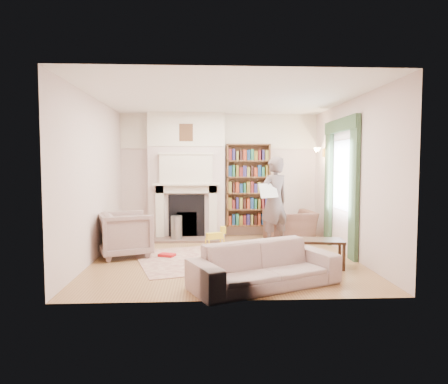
{
  "coord_description": "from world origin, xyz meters",
  "views": [
    {
      "loc": [
        -0.37,
        -6.98,
        1.66
      ],
      "look_at": [
        0.0,
        0.25,
        1.15
      ],
      "focal_mm": 32.0,
      "sensor_mm": 36.0,
      "label": 1
    }
  ],
  "objects": [
    {
      "name": "window",
      "position": [
        2.23,
        0.4,
        1.45
      ],
      "size": [
        0.02,
        0.9,
        1.3
      ],
      "primitive_type": "cube",
      "color": "silver",
      "rests_on": "wall_right"
    },
    {
      "name": "fireplace",
      "position": [
        -0.75,
        2.05,
        1.39
      ],
      "size": [
        1.7,
        0.58,
        2.8
      ],
      "color": "beige",
      "rests_on": "floor"
    },
    {
      "name": "wall_back",
      "position": [
        0.0,
        2.25,
        1.4
      ],
      "size": [
        4.5,
        0.0,
        4.5
      ],
      "primitive_type": "plane",
      "rotation": [
        1.57,
        0.0,
        0.0
      ],
      "color": "beige",
      "rests_on": "floor"
    },
    {
      "name": "bookcase",
      "position": [
        0.65,
        2.12,
        1.18
      ],
      "size": [
        1.0,
        0.24,
        1.85
      ],
      "primitive_type": "cube",
      "color": "brown",
      "rests_on": "floor"
    },
    {
      "name": "rocking_horse",
      "position": [
        -0.16,
        0.61,
        0.23
      ],
      "size": [
        0.56,
        0.39,
        0.46
      ],
      "primitive_type": null,
      "rotation": [
        0.0,
        0.0,
        0.39
      ],
      "color": "yellow",
      "rests_on": "rug"
    },
    {
      "name": "curtain_right",
      "position": [
        2.2,
        1.1,
        1.2
      ],
      "size": [
        0.07,
        0.32,
        2.4
      ],
      "primitive_type": "cube",
      "color": "#304B31",
      "rests_on": "floor"
    },
    {
      "name": "sofa",
      "position": [
        0.45,
        -1.71,
        0.3
      ],
      "size": [
        2.17,
        1.53,
        0.59
      ],
      "primitive_type": "imported",
      "rotation": [
        0.0,
        0.0,
        0.41
      ],
      "color": "#BEB59D",
      "rests_on": "floor"
    },
    {
      "name": "coffee_table",
      "position": [
        1.52,
        -0.73,
        0.23
      ],
      "size": [
        0.76,
        0.56,
        0.45
      ],
      "primitive_type": null,
      "rotation": [
        0.0,
        0.0,
        -0.17
      ],
      "color": "black",
      "rests_on": "floor"
    },
    {
      "name": "man_reading",
      "position": [
        1.04,
        0.89,
        0.9
      ],
      "size": [
        0.78,
        0.7,
        1.8
      ],
      "primitive_type": "imported",
      "rotation": [
        0.0,
        0.0,
        3.65
      ],
      "color": "#574845",
      "rests_on": "floor"
    },
    {
      "name": "pelmet",
      "position": [
        2.19,
        0.4,
        2.38
      ],
      "size": [
        0.09,
        1.7,
        0.24
      ],
      "primitive_type": "cube",
      "color": "#304B31",
      "rests_on": "wall_right"
    },
    {
      "name": "armchair_reading",
      "position": [
        1.49,
        1.49,
        0.32
      ],
      "size": [
        1.11,
        1.0,
        0.65
      ],
      "primitive_type": "imported",
      "rotation": [
        0.0,
        0.0,
        3.28
      ],
      "color": "#54302D",
      "rests_on": "floor"
    },
    {
      "name": "rug",
      "position": [
        -0.18,
        -0.02,
        0.01
      ],
      "size": [
        3.09,
        2.69,
        0.01
      ],
      "primitive_type": "cube",
      "rotation": [
        0.0,
        0.0,
        0.29
      ],
      "color": "beige",
      "rests_on": "floor"
    },
    {
      "name": "paraffin_heater",
      "position": [
        -0.95,
        1.56,
        0.28
      ],
      "size": [
        0.31,
        0.31,
        0.55
      ],
      "primitive_type": "cylinder",
      "rotation": [
        0.0,
        0.0,
        0.34
      ],
      "color": "#929598",
      "rests_on": "floor"
    },
    {
      "name": "wall_sconce",
      "position": [
        2.03,
        1.5,
        1.9
      ],
      "size": [
        0.2,
        0.24,
        0.24
      ],
      "primitive_type": null,
      "color": "gold",
      "rests_on": "wall_right"
    },
    {
      "name": "ceiling",
      "position": [
        0.0,
        0.0,
        2.8
      ],
      "size": [
        4.5,
        4.5,
        0.0
      ],
      "primitive_type": "plane",
      "rotation": [
        3.14,
        0.0,
        0.0
      ],
      "color": "white",
      "rests_on": "wall_back"
    },
    {
      "name": "floor",
      "position": [
        0.0,
        0.0,
        0.0
      ],
      "size": [
        4.5,
        4.5,
        0.0
      ],
      "primitive_type": "plane",
      "color": "brown",
      "rests_on": "ground"
    },
    {
      "name": "comic_annuals",
      "position": [
        0.22,
        -0.5,
        0.02
      ],
      "size": [
        0.82,
        0.69,
        0.02
      ],
      "color": "red",
      "rests_on": "rug"
    },
    {
      "name": "wall_right",
      "position": [
        2.25,
        0.0,
        1.4
      ],
      "size": [
        0.0,
        4.5,
        4.5
      ],
      "primitive_type": "plane",
      "rotation": [
        1.57,
        0.0,
        -1.57
      ],
      "color": "beige",
      "rests_on": "floor"
    },
    {
      "name": "newspaper",
      "position": [
        0.89,
        0.69,
        1.14
      ],
      "size": [
        0.42,
        0.3,
        0.28
      ],
      "primitive_type": "cube",
      "rotation": [
        -0.35,
        0.0,
        0.51
      ],
      "color": "beige",
      "rests_on": "man_reading"
    },
    {
      "name": "board_game",
      "position": [
        -0.08,
        -0.45,
        0.03
      ],
      "size": [
        0.42,
        0.42,
        0.03
      ],
      "primitive_type": "cube",
      "rotation": [
        0.0,
        0.0,
        -0.2
      ],
      "color": "gold",
      "rests_on": "rug"
    },
    {
      "name": "armchair_left",
      "position": [
        -1.78,
        0.2,
        0.4
      ],
      "size": [
        1.14,
        1.12,
        0.8
      ],
      "primitive_type": "imported",
      "rotation": [
        0.0,
        0.0,
        1.95
      ],
      "color": "#ACA38E",
      "rests_on": "floor"
    },
    {
      "name": "curtain_left",
      "position": [
        2.2,
        -0.3,
        1.2
      ],
      "size": [
        0.07,
        0.32,
        2.4
      ],
      "primitive_type": "cube",
      "color": "#304B31",
      "rests_on": "floor"
    },
    {
      "name": "wall_front",
      "position": [
        0.0,
        -2.25,
        1.4
      ],
      "size": [
        4.5,
        0.0,
        4.5
      ],
      "primitive_type": "plane",
      "rotation": [
        -1.57,
        0.0,
        0.0
      ],
      "color": "beige",
      "rests_on": "floor"
    },
    {
      "name": "game_box_lid",
      "position": [
        -1.03,
        0.09,
        0.04
      ],
      "size": [
        0.33,
        0.28,
        0.05
      ],
      "primitive_type": "cube",
      "rotation": [
        0.0,
        0.0,
        -0.39
      ],
      "color": "red",
      "rests_on": "rug"
    },
    {
      "name": "wall_left",
      "position": [
        -2.25,
        0.0,
        1.4
      ],
      "size": [
        0.0,
        4.5,
        4.5
      ],
      "primitive_type": "plane",
      "rotation": [
        1.57,
        0.0,
        1.57
      ],
      "color": "beige",
      "rests_on": "floor"
    }
  ]
}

